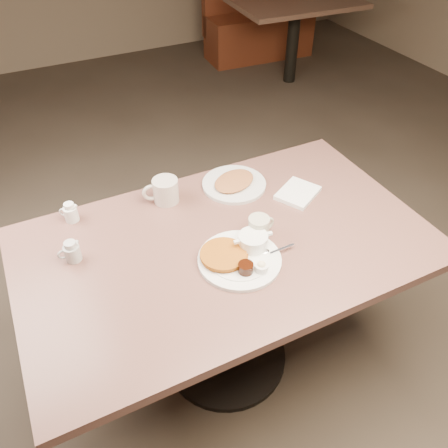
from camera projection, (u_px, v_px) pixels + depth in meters
name	position (u px, v px, depth m)	size (l,w,h in m)	color
room	(227.00, 69.00, 1.24)	(7.04, 8.04, 2.84)	#4C3F33
diner_table	(226.00, 273.00, 1.78)	(1.50, 0.90, 0.75)	#84564C
main_plate	(240.00, 255.00, 1.58)	(0.37, 0.32, 0.07)	white
coffee_mug_near	(259.00, 228.00, 1.65)	(0.12, 0.09, 0.09)	beige
napkin	(298.00, 193.00, 1.87)	(0.22, 0.20, 0.02)	white
coffee_mug_far	(165.00, 191.00, 1.82)	(0.16, 0.12, 0.10)	beige
creamer_left	(72.00, 252.00, 1.57)	(0.09, 0.07, 0.08)	beige
creamer_right	(71.00, 213.00, 1.73)	(0.07, 0.06, 0.08)	white
hash_plate	(234.00, 183.00, 1.92)	(0.36, 0.36, 0.04)	silver
booth_back_right	(261.00, 18.00, 4.74)	(1.19, 1.38, 1.12)	maroon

